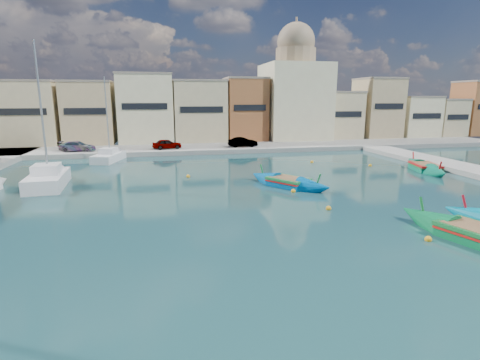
{
  "coord_description": "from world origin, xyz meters",
  "views": [
    {
      "loc": [
        -11.71,
        -19.86,
        7.2
      ],
      "look_at": [
        -6.29,
        6.0,
        1.4
      ],
      "focal_mm": 28.0,
      "sensor_mm": 36.0,
      "label": 1
    }
  ],
  "objects_px": {
    "luzzu_cyan_mid": "(425,168)",
    "yacht_north": "(114,156)",
    "church_block": "(295,91)",
    "yacht_midnorth": "(52,176)",
    "luzzu_green": "(288,183)"
  },
  "relations": [
    {
      "from": "luzzu_green",
      "to": "yacht_midnorth",
      "type": "relative_size",
      "value": 0.63
    },
    {
      "from": "church_block",
      "to": "yacht_north",
      "type": "relative_size",
      "value": 1.85
    },
    {
      "from": "yacht_north",
      "to": "church_block",
      "type": "bearing_deg",
      "value": 25.37
    },
    {
      "from": "luzzu_cyan_mid",
      "to": "yacht_north",
      "type": "relative_size",
      "value": 0.87
    },
    {
      "from": "yacht_north",
      "to": "yacht_midnorth",
      "type": "relative_size",
      "value": 0.82
    },
    {
      "from": "luzzu_cyan_mid",
      "to": "yacht_north",
      "type": "xyz_separation_m",
      "value": [
        -31.69,
        14.26,
        0.14
      ]
    },
    {
      "from": "yacht_north",
      "to": "luzzu_green",
      "type": "bearing_deg",
      "value": -48.64
    },
    {
      "from": "yacht_midnorth",
      "to": "church_block",
      "type": "bearing_deg",
      "value": 38.9
    },
    {
      "from": "luzzu_green",
      "to": "yacht_north",
      "type": "bearing_deg",
      "value": 131.36
    },
    {
      "from": "luzzu_cyan_mid",
      "to": "yacht_midnorth",
      "type": "bearing_deg",
      "value": 176.66
    },
    {
      "from": "church_block",
      "to": "yacht_north",
      "type": "height_order",
      "value": "church_block"
    },
    {
      "from": "luzzu_green",
      "to": "church_block",
      "type": "bearing_deg",
      "value": 69.56
    },
    {
      "from": "church_block",
      "to": "luzzu_green",
      "type": "height_order",
      "value": "church_block"
    },
    {
      "from": "luzzu_cyan_mid",
      "to": "luzzu_green",
      "type": "relative_size",
      "value": 1.13
    },
    {
      "from": "church_block",
      "to": "luzzu_green",
      "type": "distance_m",
      "value": 34.07
    }
  ]
}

